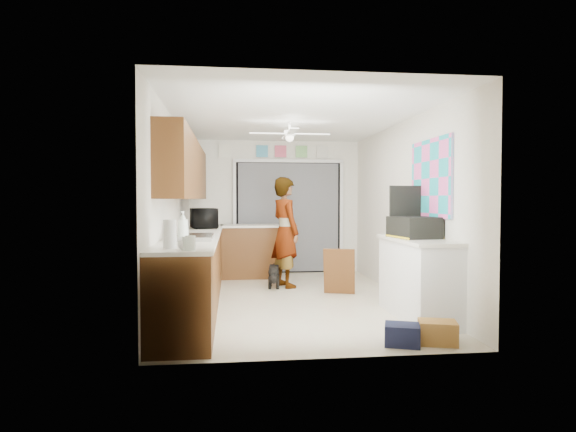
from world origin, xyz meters
name	(u,v)px	position (x,y,z in m)	size (l,w,h in m)	color
floor	(291,299)	(0.00, 0.00, 0.00)	(5.00, 5.00, 0.00)	beige
ceiling	(291,119)	(0.00, 0.00, 2.50)	(5.00, 5.00, 0.00)	white
wall_back	(275,207)	(0.00, 2.50, 1.25)	(3.20, 3.20, 0.00)	white
wall_front	(327,216)	(0.00, -2.50, 1.25)	(3.20, 3.20, 0.00)	white
wall_left	(173,210)	(-1.60, 0.00, 1.25)	(5.00, 5.00, 0.00)	white
wall_right	(403,209)	(1.60, 0.00, 1.25)	(5.00, 5.00, 0.00)	white
left_base_cabinets	(196,269)	(-1.30, 0.00, 0.45)	(0.60, 4.80, 0.90)	#5B3415
left_countertop	(197,234)	(-1.29, 0.00, 0.92)	(0.62, 4.80, 0.04)	white
upper_cabinets	(187,170)	(-1.44, 0.20, 1.80)	(0.32, 4.00, 0.80)	#5B3415
sink_basin	(191,238)	(-1.29, -1.00, 0.95)	(0.50, 0.76, 0.06)	silver
faucet	(174,230)	(-1.48, -1.00, 1.05)	(0.03, 0.03, 0.22)	silver
peninsula_base	(250,252)	(-0.50, 2.00, 0.45)	(1.00, 0.60, 0.90)	#5B3415
peninsula_top	(250,226)	(-0.50, 2.00, 0.92)	(1.04, 0.64, 0.04)	white
back_opening_recess	(288,217)	(0.25, 2.47, 1.05)	(2.00, 0.06, 2.10)	black
curtain_panel	(289,218)	(0.25, 2.43, 1.05)	(1.90, 0.03, 2.05)	slate
door_trim_left	(235,218)	(-0.77, 2.44, 1.05)	(0.06, 0.04, 2.10)	white
door_trim_right	(341,217)	(1.27, 2.44, 1.05)	(0.06, 0.04, 2.10)	white
door_trim_head	(289,161)	(0.25, 2.44, 2.12)	(2.10, 0.04, 0.06)	white
header_frame_1	(262,151)	(-0.25, 2.47, 2.30)	(0.22, 0.02, 0.22)	#4799BE
header_frame_2	(281,151)	(0.10, 2.47, 2.30)	(0.22, 0.02, 0.22)	#DC5270
header_frame_3	(302,152)	(0.50, 2.47, 2.30)	(0.22, 0.02, 0.22)	#80C36F
header_frame_4	(322,152)	(0.90, 2.47, 2.30)	(0.22, 0.02, 0.22)	silver
route66_sign	(225,151)	(-0.95, 2.47, 2.30)	(0.22, 0.02, 0.26)	silver
right_counter_base	(418,280)	(1.35, -1.20, 0.45)	(0.50, 1.40, 0.90)	white
right_counter_top	(417,240)	(1.34, -1.20, 0.92)	(0.54, 1.44, 0.04)	white
abstract_painting	(431,178)	(1.58, -1.00, 1.65)	(0.03, 1.15, 0.95)	#FB5CB2
ceiling_fan	(290,134)	(0.00, 0.20, 2.32)	(1.14, 1.14, 0.24)	white
microwave	(204,218)	(-1.25, 1.06, 1.10)	(0.56, 0.38, 0.31)	black
soap_bottle	(183,226)	(-1.35, -1.24, 1.10)	(0.13, 0.13, 0.33)	silver
cup	(184,245)	(-1.25, -2.19, 0.98)	(0.11, 0.11, 0.09)	white
jar_a	(190,243)	(-1.19, -2.25, 1.01)	(0.09, 0.09, 0.13)	silver
jar_b	(186,243)	(-1.23, -2.21, 1.00)	(0.08, 0.08, 0.12)	silver
paper_towel_roll	(170,234)	(-1.39, -2.04, 1.07)	(0.12, 0.12, 0.27)	white
suitcase	(414,227)	(1.32, -1.13, 1.06)	(0.44, 0.58, 0.25)	black
suitcase_rim	(414,237)	(1.32, -1.13, 0.95)	(0.44, 0.58, 0.02)	yellow
suitcase_lid	(405,206)	(1.32, -0.84, 1.31)	(0.42, 0.03, 0.50)	black
cardboard_box	(438,332)	(1.15, -2.20, 0.11)	(0.35, 0.27, 0.22)	#A47733
navy_crate	(402,335)	(0.80, -2.20, 0.10)	(0.33, 0.27, 0.20)	black
cabinet_door_panel	(339,271)	(0.74, 0.26, 0.34)	(0.45, 0.03, 0.68)	#5B3415
man	(286,232)	(0.03, 0.99, 0.87)	(0.64, 0.42, 1.75)	white
dog	(274,275)	(-0.16, 0.92, 0.20)	(0.21, 0.50, 0.39)	black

